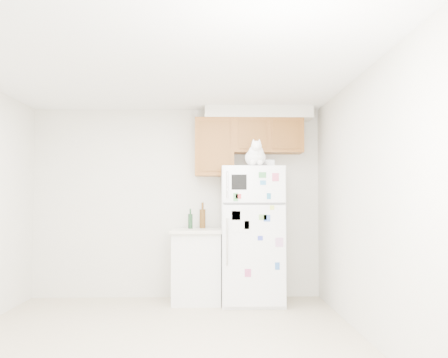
{
  "coord_description": "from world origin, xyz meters",
  "views": [
    {
      "loc": [
        0.46,
        -4.35,
        1.3
      ],
      "look_at": [
        0.62,
        1.55,
        1.55
      ],
      "focal_mm": 38.0,
      "sensor_mm": 36.0,
      "label": 1
    }
  ],
  "objects_px": {
    "storage_box_back": "(262,164)",
    "bottle_green": "(190,219)",
    "storage_box_front": "(268,164)",
    "base_counter": "(197,265)",
    "refrigerator": "(252,235)",
    "bottle_amber": "(203,215)",
    "cat": "(256,156)"
  },
  "relations": [
    {
      "from": "refrigerator",
      "to": "storage_box_back",
      "type": "height_order",
      "value": "storage_box_back"
    },
    {
      "from": "bottle_amber",
      "to": "cat",
      "type": "bearing_deg",
      "value": -37.57
    },
    {
      "from": "storage_box_back",
      "to": "bottle_amber",
      "type": "relative_size",
      "value": 0.54
    },
    {
      "from": "storage_box_back",
      "to": "bottle_amber",
      "type": "height_order",
      "value": "storage_box_back"
    },
    {
      "from": "cat",
      "to": "storage_box_back",
      "type": "relative_size",
      "value": 2.53
    },
    {
      "from": "bottle_green",
      "to": "bottle_amber",
      "type": "relative_size",
      "value": 0.76
    },
    {
      "from": "cat",
      "to": "bottle_green",
      "type": "distance_m",
      "value": 1.19
    },
    {
      "from": "cat",
      "to": "storage_box_back",
      "type": "distance_m",
      "value": 0.37
    },
    {
      "from": "refrigerator",
      "to": "bottle_amber",
      "type": "bearing_deg",
      "value": 157.65
    },
    {
      "from": "refrigerator",
      "to": "storage_box_back",
      "type": "distance_m",
      "value": 0.92
    },
    {
      "from": "storage_box_front",
      "to": "base_counter",
      "type": "bearing_deg",
      "value": 174.67
    },
    {
      "from": "refrigerator",
      "to": "bottle_green",
      "type": "bearing_deg",
      "value": 167.56
    },
    {
      "from": "cat",
      "to": "bottle_amber",
      "type": "bearing_deg",
      "value": 142.43
    },
    {
      "from": "base_counter",
      "to": "cat",
      "type": "relative_size",
      "value": 2.02
    },
    {
      "from": "storage_box_back",
      "to": "bottle_green",
      "type": "bearing_deg",
      "value": -175.35
    },
    {
      "from": "bottle_green",
      "to": "bottle_amber",
      "type": "bearing_deg",
      "value": 28.54
    },
    {
      "from": "bottle_green",
      "to": "bottle_amber",
      "type": "height_order",
      "value": "bottle_amber"
    },
    {
      "from": "cat",
      "to": "storage_box_front",
      "type": "xyz_separation_m",
      "value": [
        0.18,
        0.22,
        -0.07
      ]
    },
    {
      "from": "storage_box_back",
      "to": "bottle_green",
      "type": "relative_size",
      "value": 0.7
    },
    {
      "from": "storage_box_front",
      "to": "cat",
      "type": "bearing_deg",
      "value": -127.86
    },
    {
      "from": "bottle_green",
      "to": "base_counter",
      "type": "bearing_deg",
      "value": -48.04
    },
    {
      "from": "storage_box_front",
      "to": "bottle_amber",
      "type": "distance_m",
      "value": 1.1
    },
    {
      "from": "base_counter",
      "to": "storage_box_front",
      "type": "distance_m",
      "value": 1.57
    },
    {
      "from": "base_counter",
      "to": "storage_box_front",
      "type": "height_order",
      "value": "storage_box_front"
    },
    {
      "from": "storage_box_front",
      "to": "bottle_amber",
      "type": "bearing_deg",
      "value": 162.23
    },
    {
      "from": "storage_box_back",
      "to": "bottle_green",
      "type": "distance_m",
      "value": 1.16
    },
    {
      "from": "base_counter",
      "to": "bottle_green",
      "type": "bearing_deg",
      "value": 131.96
    },
    {
      "from": "storage_box_front",
      "to": "refrigerator",
      "type": "bearing_deg",
      "value": 173.34
    },
    {
      "from": "bottle_green",
      "to": "bottle_amber",
      "type": "xyz_separation_m",
      "value": [
        0.16,
        0.08,
        0.04
      ]
    },
    {
      "from": "storage_box_front",
      "to": "bottle_green",
      "type": "relative_size",
      "value": 0.59
    },
    {
      "from": "base_counter",
      "to": "bottle_green",
      "type": "distance_m",
      "value": 0.6
    },
    {
      "from": "refrigerator",
      "to": "storage_box_front",
      "type": "bearing_deg",
      "value": -7.82
    }
  ]
}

